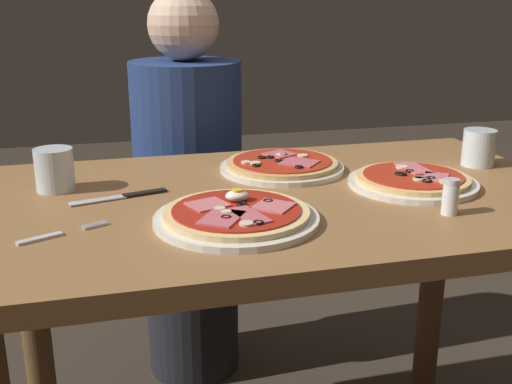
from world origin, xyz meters
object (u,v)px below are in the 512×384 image
(pizza_foreground, at_px, (236,216))
(pizza_across_right, at_px, (413,181))
(fork, at_px, (57,234))
(pizza_across_left, at_px, (282,165))
(diner_person, at_px, (189,202))
(dining_table, at_px, (285,252))
(water_glass_near, at_px, (55,172))
(knife, at_px, (126,196))
(water_glass_far, at_px, (479,150))
(salt_shaker, at_px, (451,197))

(pizza_foreground, height_order, pizza_across_right, pizza_foreground)
(pizza_across_right, relative_size, fork, 1.81)
(pizza_foreground, height_order, fork, pizza_foreground)
(pizza_across_left, height_order, diner_person, diner_person)
(pizza_foreground, distance_m, pizza_across_left, 0.35)
(dining_table, height_order, pizza_across_right, pizza_across_right)
(water_glass_near, relative_size, knife, 0.45)
(water_glass_far, height_order, fork, water_glass_far)
(pizza_across_left, height_order, water_glass_far, water_glass_far)
(water_glass_near, bearing_deg, fork, -87.49)
(dining_table, distance_m, diner_person, 0.64)
(pizza_across_right, bearing_deg, water_glass_near, 167.72)
(pizza_across_right, bearing_deg, dining_table, 175.71)
(salt_shaker, distance_m, diner_person, 0.93)
(water_glass_far, bearing_deg, dining_table, -169.49)
(dining_table, xyz_separation_m, fork, (-0.44, -0.13, 0.13))
(knife, height_order, salt_shaker, salt_shaker)
(pizza_foreground, bearing_deg, fork, 177.95)
(dining_table, relative_size, knife, 6.27)
(dining_table, distance_m, pizza_across_left, 0.22)
(salt_shaker, relative_size, diner_person, 0.06)
(dining_table, bearing_deg, knife, 170.70)
(dining_table, distance_m, pizza_foreground, 0.24)
(pizza_across_right, xyz_separation_m, knife, (-0.59, 0.07, -0.01))
(dining_table, height_order, fork, fork)
(water_glass_far, xyz_separation_m, knife, (-0.82, -0.04, -0.03))
(pizza_foreground, xyz_separation_m, pizza_across_right, (0.41, 0.12, -0.00))
(fork, relative_size, knife, 0.77)
(pizza_across_right, xyz_separation_m, diner_person, (-0.38, 0.65, -0.22))
(pizza_across_left, relative_size, pizza_across_right, 1.05)
(pizza_across_left, bearing_deg, fork, -148.46)
(pizza_across_left, xyz_separation_m, knife, (-0.36, -0.11, -0.01))
(water_glass_far, relative_size, salt_shaker, 1.27)
(pizza_across_left, xyz_separation_m, salt_shaker, (0.21, -0.36, 0.02))
(diner_person, bearing_deg, dining_table, 99.83)
(pizza_across_right, bearing_deg, water_glass_far, 26.40)
(pizza_foreground, xyz_separation_m, fork, (-0.31, 0.01, -0.01))
(salt_shaker, height_order, diner_person, diner_person)
(pizza_foreground, xyz_separation_m, pizza_across_left, (0.18, 0.31, -0.00))
(pizza_across_right, relative_size, knife, 1.39)
(fork, bearing_deg, water_glass_near, 92.51)
(pizza_foreground, relative_size, pizza_across_right, 1.09)
(water_glass_near, height_order, water_glass_far, water_glass_near)
(fork, bearing_deg, water_glass_far, 13.35)
(knife, height_order, diner_person, diner_person)
(dining_table, distance_m, pizza_across_right, 0.31)
(knife, bearing_deg, water_glass_far, 2.89)
(pizza_foreground, distance_m, salt_shaker, 0.39)
(dining_table, xyz_separation_m, diner_person, (-0.11, 0.63, -0.08))
(pizza_across_left, xyz_separation_m, diner_person, (-0.15, 0.46, -0.22))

